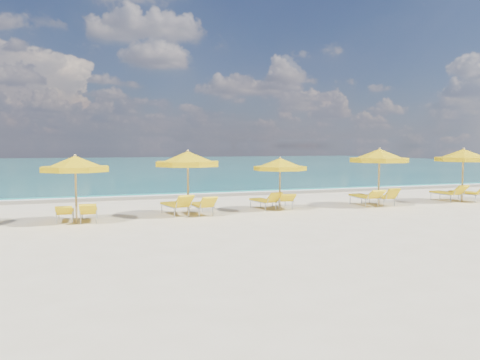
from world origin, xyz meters
name	(u,v)px	position (x,y,z in m)	size (l,w,h in m)	color
ground_plane	(253,213)	(0.00, 0.00, 0.00)	(120.00, 120.00, 0.00)	beige
ocean	(124,165)	(0.00, 48.00, 0.00)	(120.00, 80.00, 0.30)	#147270
wet_sand_band	(203,195)	(0.00, 7.40, 0.00)	(120.00, 2.60, 0.01)	tan
foam_line	(199,193)	(0.00, 8.20, 0.00)	(120.00, 1.20, 0.03)	white
whitecap_near	(82,184)	(-6.00, 17.00, 0.00)	(14.00, 0.36, 0.05)	white
whitecap_far	(239,174)	(8.00, 24.00, 0.00)	(18.00, 0.30, 0.05)	white
umbrella_1	(75,164)	(-6.47, -0.17, 2.00)	(3.07, 3.07, 2.34)	tan
umbrella_2	(188,160)	(-2.52, 0.23, 2.11)	(2.67, 2.67, 2.48)	tan
umbrella_3	(280,165)	(1.35, 0.46, 1.86)	(2.70, 2.70, 2.18)	tan
umbrella_4	(379,156)	(5.91, 0.17, 2.17)	(3.25, 3.25, 2.55)	tan
umbrella_5	(463,156)	(10.54, 0.17, 2.16)	(2.65, 2.65, 2.53)	tan
lounger_1_left	(65,216)	(-6.83, 0.40, 0.20)	(0.61, 1.70, 0.68)	#A5A8AD
lounger_1_right	(89,215)	(-6.06, 0.15, 0.21)	(0.67, 1.73, 0.75)	#A5A8AD
lounger_2_left	(175,209)	(-2.93, 0.60, 0.23)	(0.98, 1.95, 0.88)	#A5A8AD
lounger_2_right	(201,209)	(-1.97, 0.41, 0.22)	(0.72, 1.82, 0.81)	#A5A8AD
lounger_3_left	(264,204)	(0.88, 1.04, 0.21)	(0.88, 1.78, 0.79)	#A5A8AD
lounger_3_right	(282,203)	(1.74, 1.05, 0.23)	(0.99, 2.00, 0.74)	#A5A8AD
lounger_4_left	(364,200)	(5.47, 0.59, 0.24)	(0.78, 2.06, 0.82)	#A5A8AD
lounger_4_right	(382,200)	(6.37, 0.51, 0.22)	(0.70, 1.72, 0.84)	#A5A8AD
lounger_5_left	(446,196)	(10.11, 0.70, 0.23)	(0.68, 1.88, 0.87)	#A5A8AD
lounger_5_right	(468,196)	(11.05, 0.33, 0.25)	(0.95, 2.03, 0.92)	#A5A8AD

